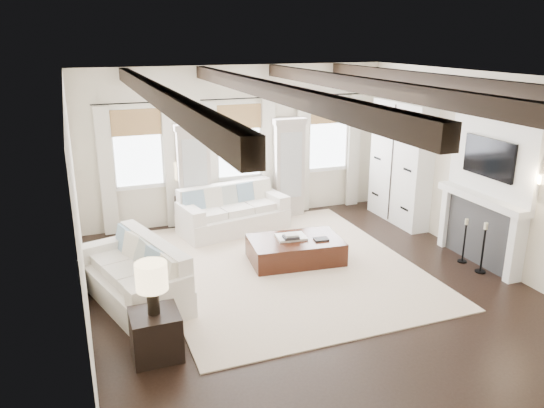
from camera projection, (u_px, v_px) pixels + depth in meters
name	position (u px, v px, depth m)	size (l,w,h in m)	color
ground	(313.00, 291.00, 8.16)	(7.50, 7.50, 0.00)	black
room_shell	(334.00, 156.00, 8.63)	(6.54, 7.54, 3.22)	silver
area_rug	(285.00, 265.00, 9.05)	(4.15, 4.96, 0.02)	beige
sofa_back	(232.00, 213.00, 10.61)	(2.26, 1.34, 0.91)	white
sofa_left	(137.00, 276.00, 7.82)	(1.51, 2.28, 0.90)	white
ottoman	(295.00, 250.00, 9.17)	(1.56, 0.98, 0.41)	black
tray	(291.00, 237.00, 9.16)	(0.50, 0.38, 0.04)	white
book_lower	(291.00, 237.00, 9.05)	(0.26, 0.20, 0.04)	#262628
book_upper	(291.00, 235.00, 9.05)	(0.22, 0.17, 0.03)	beige
book_loose	(321.00, 239.00, 9.07)	(0.24, 0.18, 0.03)	#262628
side_table_front	(156.00, 334.00, 6.44)	(0.58, 0.58, 0.58)	black
lamp_front	(152.00, 279.00, 6.22)	(0.38, 0.38, 0.66)	black
side_table_back	(185.00, 209.00, 10.91)	(0.45, 0.45, 0.67)	black
lamp_back	(183.00, 172.00, 10.66)	(0.40, 0.40, 0.69)	black
candlestick_near	(483.00, 252.00, 8.71)	(0.18, 0.18, 0.87)	black
candlestick_far	(464.00, 244.00, 9.11)	(0.16, 0.16, 0.79)	black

